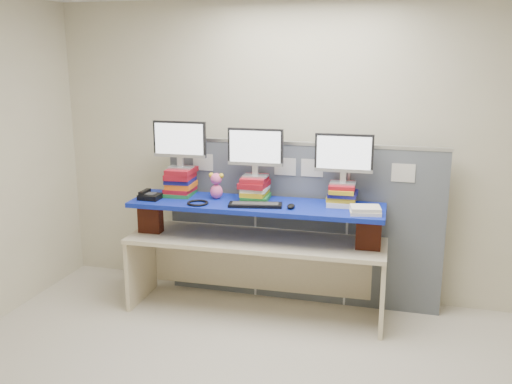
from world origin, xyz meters
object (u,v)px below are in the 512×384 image
(monitor_center, at_px, (255,150))
(monitor_left, at_px, (180,142))
(desk_phone, at_px, (150,196))
(desk, at_px, (256,253))
(keyboard, at_px, (255,205))
(blue_board, at_px, (256,205))
(monitor_right, at_px, (344,156))

(monitor_center, bearing_deg, monitor_left, 180.00)
(desk_phone, bearing_deg, monitor_left, 45.96)
(desk, xyz_separation_m, monitor_center, (-0.04, 0.12, 0.92))
(keyboard, xyz_separation_m, desk_phone, (-0.99, -0.01, 0.02))
(desk, bearing_deg, monitor_center, 106.15)
(blue_board, height_order, monitor_center, monitor_center)
(desk, distance_m, monitor_center, 0.93)
(desk_phone, bearing_deg, desk, 8.34)
(desk, relative_size, blue_board, 1.04)
(monitor_left, bearing_deg, desk, -9.05)
(blue_board, relative_size, monitor_left, 4.49)
(blue_board, relative_size, keyboard, 4.66)
(monitor_right, relative_size, keyboard, 1.04)
(blue_board, bearing_deg, desk_phone, -174.65)
(monitor_right, xyz_separation_m, keyboard, (-0.71, -0.25, -0.42))
(monitor_center, distance_m, keyboard, 0.50)
(blue_board, distance_m, monitor_center, 0.49)
(desk, height_order, blue_board, blue_board)
(monitor_left, xyz_separation_m, monitor_right, (1.49, 0.05, -0.07))
(blue_board, height_order, monitor_left, monitor_left)
(monitor_right, bearing_deg, desk, -170.94)
(desk, relative_size, monitor_right, 4.66)
(monitor_left, height_order, monitor_center, monitor_left)
(desk, relative_size, desk_phone, 12.29)
(monitor_right, xyz_separation_m, desk_phone, (-1.70, -0.27, -0.40))
(desk, bearing_deg, monitor_left, 170.95)
(desk, bearing_deg, monitor_right, 9.06)
(keyboard, bearing_deg, monitor_left, 154.27)
(keyboard, distance_m, desk_phone, 0.99)
(monitor_right, bearing_deg, blue_board, -170.94)
(monitor_center, xyz_separation_m, monitor_right, (0.78, 0.03, -0.02))
(keyboard, bearing_deg, monitor_right, 8.48)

